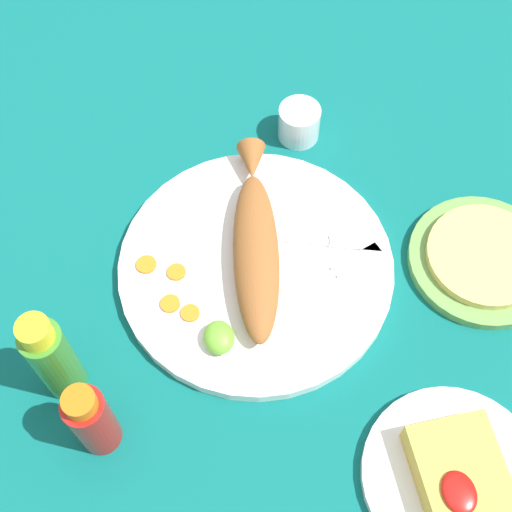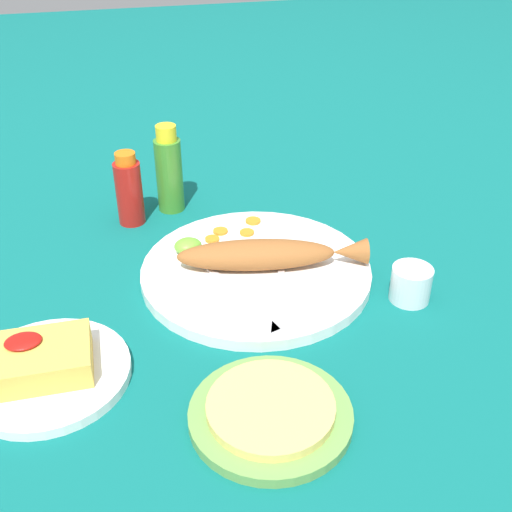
{
  "view_description": "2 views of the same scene",
  "coord_description": "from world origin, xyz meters",
  "px_view_note": "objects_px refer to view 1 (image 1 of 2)",
  "views": [
    {
      "loc": [
        0.43,
        -0.09,
        0.81
      ],
      "look_at": [
        0.0,
        0.0,
        0.04
      ],
      "focal_mm": 50.0,
      "sensor_mm": 36.0,
      "label": 1
    },
    {
      "loc": [
        0.19,
        0.79,
        0.56
      ],
      "look_at": [
        0.0,
        0.0,
        0.04
      ],
      "focal_mm": 45.0,
      "sensor_mm": 36.0,
      "label": 2
    }
  ],
  "objects_px": {
    "fried_fish": "(255,243)",
    "fork_near": "(322,242)",
    "hot_sauce_bottle_red": "(92,420)",
    "side_plate_fries": "(454,477)",
    "fork_far": "(328,276)",
    "salt_cup": "(299,124)",
    "hot_sauce_bottle_green": "(53,358)",
    "main_plate": "(256,267)",
    "tortilla_plate": "(482,260)"
  },
  "relations": [
    {
      "from": "hot_sauce_bottle_green",
      "to": "main_plate",
      "type": "bearing_deg",
      "value": 111.36
    },
    {
      "from": "fried_fish",
      "to": "hot_sauce_bottle_red",
      "type": "bearing_deg",
      "value": -39.39
    },
    {
      "from": "fork_near",
      "to": "side_plate_fries",
      "type": "xyz_separation_m",
      "value": [
        0.32,
        0.07,
        -0.01
      ]
    },
    {
      "from": "fried_fish",
      "to": "fork_near",
      "type": "relative_size",
      "value": 1.63
    },
    {
      "from": "fried_fish",
      "to": "fork_far",
      "type": "bearing_deg",
      "value": 65.88
    },
    {
      "from": "tortilla_plate",
      "to": "fork_far",
      "type": "bearing_deg",
      "value": -93.99
    },
    {
      "from": "hot_sauce_bottle_green",
      "to": "hot_sauce_bottle_red",
      "type": "bearing_deg",
      "value": 23.78
    },
    {
      "from": "fried_fish",
      "to": "side_plate_fries",
      "type": "height_order",
      "value": "fried_fish"
    },
    {
      "from": "main_plate",
      "to": "hot_sauce_bottle_red",
      "type": "bearing_deg",
      "value": -51.76
    },
    {
      "from": "fried_fish",
      "to": "fork_far",
      "type": "xyz_separation_m",
      "value": [
        0.06,
        0.08,
        -0.02
      ]
    },
    {
      "from": "salt_cup",
      "to": "tortilla_plate",
      "type": "bearing_deg",
      "value": 35.04
    },
    {
      "from": "main_plate",
      "to": "tortilla_plate",
      "type": "distance_m",
      "value": 0.29
    },
    {
      "from": "fork_far",
      "to": "hot_sauce_bottle_red",
      "type": "height_order",
      "value": "hot_sauce_bottle_red"
    },
    {
      "from": "fried_fish",
      "to": "fork_far",
      "type": "distance_m",
      "value": 0.1
    },
    {
      "from": "fried_fish",
      "to": "salt_cup",
      "type": "distance_m",
      "value": 0.22
    },
    {
      "from": "hot_sauce_bottle_green",
      "to": "tortilla_plate",
      "type": "xyz_separation_m",
      "value": [
        -0.05,
        0.54,
        -0.07
      ]
    },
    {
      "from": "hot_sauce_bottle_red",
      "to": "hot_sauce_bottle_green",
      "type": "xyz_separation_m",
      "value": [
        -0.07,
        -0.03,
        0.01
      ]
    },
    {
      "from": "fork_near",
      "to": "fried_fish",
      "type": "bearing_deg",
      "value": -165.35
    },
    {
      "from": "fork_near",
      "to": "hot_sauce_bottle_red",
      "type": "relative_size",
      "value": 1.37
    },
    {
      "from": "fork_far",
      "to": "hot_sauce_bottle_green",
      "type": "xyz_separation_m",
      "value": [
        0.06,
        -0.34,
        0.05
      ]
    },
    {
      "from": "fried_fish",
      "to": "hot_sauce_bottle_green",
      "type": "distance_m",
      "value": 0.28
    },
    {
      "from": "hot_sauce_bottle_green",
      "to": "side_plate_fries",
      "type": "bearing_deg",
      "value": 63.16
    },
    {
      "from": "hot_sauce_bottle_red",
      "to": "salt_cup",
      "type": "bearing_deg",
      "value": 139.15
    },
    {
      "from": "salt_cup",
      "to": "fork_far",
      "type": "bearing_deg",
      "value": -5.54
    },
    {
      "from": "fork_far",
      "to": "tortilla_plate",
      "type": "height_order",
      "value": "fork_far"
    },
    {
      "from": "fork_near",
      "to": "hot_sauce_bottle_red",
      "type": "distance_m",
      "value": 0.36
    },
    {
      "from": "hot_sauce_bottle_green",
      "to": "fork_near",
      "type": "bearing_deg",
      "value": 107.79
    },
    {
      "from": "fork_near",
      "to": "tortilla_plate",
      "type": "relative_size",
      "value": 0.94
    },
    {
      "from": "fork_near",
      "to": "hot_sauce_bottle_red",
      "type": "xyz_separation_m",
      "value": [
        0.18,
        -0.31,
        0.04
      ]
    },
    {
      "from": "tortilla_plate",
      "to": "hot_sauce_bottle_red",
      "type": "bearing_deg",
      "value": -76.7
    },
    {
      "from": "fork_near",
      "to": "side_plate_fries",
      "type": "bearing_deg",
      "value": -59.71
    },
    {
      "from": "fork_near",
      "to": "fork_far",
      "type": "distance_m",
      "value": 0.05
    },
    {
      "from": "fried_fish",
      "to": "hot_sauce_bottle_red",
      "type": "relative_size",
      "value": 2.24
    },
    {
      "from": "hot_sauce_bottle_green",
      "to": "salt_cup",
      "type": "distance_m",
      "value": 0.47
    },
    {
      "from": "salt_cup",
      "to": "hot_sauce_bottle_green",
      "type": "bearing_deg",
      "value": -49.8
    },
    {
      "from": "salt_cup",
      "to": "side_plate_fries",
      "type": "bearing_deg",
      "value": 5.48
    },
    {
      "from": "salt_cup",
      "to": "hot_sauce_bottle_red",
      "type": "bearing_deg",
      "value": -40.85
    },
    {
      "from": "salt_cup",
      "to": "fried_fish",
      "type": "bearing_deg",
      "value": -29.12
    },
    {
      "from": "fork_far",
      "to": "salt_cup",
      "type": "relative_size",
      "value": 3.03
    },
    {
      "from": "fork_far",
      "to": "hot_sauce_bottle_red",
      "type": "bearing_deg",
      "value": -175.12
    },
    {
      "from": "hot_sauce_bottle_red",
      "to": "side_plate_fries",
      "type": "xyz_separation_m",
      "value": [
        0.13,
        0.37,
        -0.05
      ]
    },
    {
      "from": "fork_near",
      "to": "side_plate_fries",
      "type": "height_order",
      "value": "fork_near"
    },
    {
      "from": "tortilla_plate",
      "to": "main_plate",
      "type": "bearing_deg",
      "value": -100.29
    },
    {
      "from": "fork_far",
      "to": "salt_cup",
      "type": "height_order",
      "value": "salt_cup"
    },
    {
      "from": "main_plate",
      "to": "hot_sauce_bottle_green",
      "type": "relative_size",
      "value": 2.2
    },
    {
      "from": "fork_near",
      "to": "salt_cup",
      "type": "height_order",
      "value": "salt_cup"
    },
    {
      "from": "fried_fish",
      "to": "fork_near",
      "type": "xyz_separation_m",
      "value": [
        0.01,
        0.09,
        -0.02
      ]
    },
    {
      "from": "fork_near",
      "to": "fork_far",
      "type": "bearing_deg",
      "value": -78.54
    },
    {
      "from": "main_plate",
      "to": "hot_sauce_bottle_red",
      "type": "height_order",
      "value": "hot_sauce_bottle_red"
    },
    {
      "from": "main_plate",
      "to": "salt_cup",
      "type": "relative_size",
      "value": 5.94
    }
  ]
}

